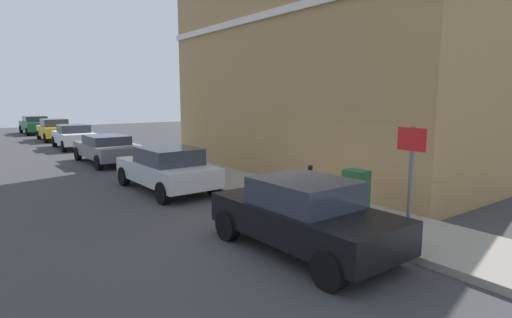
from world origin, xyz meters
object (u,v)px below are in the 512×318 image
Objects in this scene: car_black at (303,214)px; utility_cabinet at (356,196)px; street_sign at (411,167)px; car_silver at (167,168)px; car_grey at (107,148)px; car_green at (35,125)px; bollard_near_cabinet at (310,183)px; car_yellow at (54,129)px; car_white at (74,136)px.

utility_cabinet is (2.19, 0.55, -0.06)m from car_black.
street_sign reaches higher than car_black.
car_silver is 6.80m from car_grey.
car_green reaches higher than utility_cabinet.
utility_cabinet is 2.08m from street_sign.
car_black is 3.46× the size of utility_cabinet.
bollard_near_cabinet is at bearing -169.86° from car_grey.
car_silver is at bearing 178.31° from car_grey.
bollard_near_cabinet is (2.29, 2.20, -0.04)m from car_black.
car_yellow reaches higher than bollard_near_cabinet.
car_black is at bearing 143.98° from street_sign.
car_black is 6.46m from car_silver.
car_black is 0.97× the size of car_white.
car_silver is 3.68× the size of utility_cabinet.
car_grey is at bearing 99.12° from utility_cabinet.
car_white is 0.90× the size of car_green.
bollard_near_cabinet is at bearing -47.29° from car_black.
street_sign is (1.69, -33.54, 0.89)m from car_green.
car_black reaches higher than bollard_near_cabinet.
bollard_near_cabinet is at bearing -153.46° from car_silver.
utility_cabinet reaches higher than car_grey.
car_yellow is at bearing -1.77° from car_silver.
car_grey is (0.15, 13.25, -0.04)m from car_black.
car_black is 25.68m from car_yellow.
car_grey is at bearing 95.90° from street_sign.
car_silver reaches higher than car_grey.
bollard_near_cabinet is (0.10, 1.65, 0.02)m from utility_cabinet.
car_white reaches higher than utility_cabinet.
car_yellow is 23.57m from bollard_near_cabinet.
street_sign is (1.40, -21.23, 0.93)m from car_white.
street_sign is at bearing -175.15° from car_white.
car_green is at bearing -1.15° from car_black.
car_grey is 0.98× the size of car_green.
car_grey is at bearing -179.73° from car_white.
bollard_near_cabinet is (2.14, -11.05, 0.01)m from car_grey.
car_green reaches higher than car_black.
car_green reaches higher than car_white.
car_green reaches higher than bollard_near_cabinet.
car_white reaches higher than car_grey.
car_grey is 1.93× the size of street_sign.
car_green is 31.88m from utility_cabinet.
car_white is 19.58m from utility_cabinet.
car_green is 30.24m from bollard_near_cabinet.
car_silver is 13.58m from car_white.
car_silver is at bearing 101.80° from street_sign.
car_yellow reaches higher than car_green.
car_green is 1.97× the size of street_sign.
car_white is 3.94× the size of bollard_near_cabinet.
car_green reaches higher than car_silver.
car_grey is 11.26m from bollard_near_cabinet.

